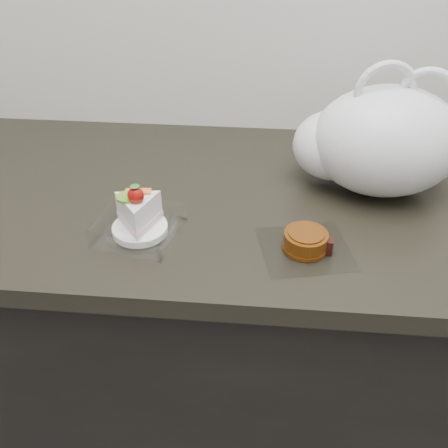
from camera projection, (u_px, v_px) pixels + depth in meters
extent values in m
cube|color=black|center=(273.00, 348.00, 1.29)|extent=(2.00, 0.60, 0.86)
cube|color=black|center=(285.00, 203.00, 1.02)|extent=(2.04, 0.64, 0.04)
cube|color=white|center=(141.00, 233.00, 0.90)|extent=(0.16, 0.16, 0.00)
cylinder|color=white|center=(140.00, 229.00, 0.90)|extent=(0.10, 0.10, 0.01)
ellipsoid|color=#AB180B|center=(136.00, 195.00, 0.85)|extent=(0.03, 0.02, 0.03)
cone|color=#2D7223|center=(135.00, 188.00, 0.84)|extent=(0.02, 0.02, 0.01)
cylinder|color=#74A42F|center=(126.00, 197.00, 0.86)|extent=(0.04, 0.04, 0.00)
cube|color=orange|center=(138.00, 192.00, 0.88)|extent=(0.05, 0.02, 0.00)
cube|color=white|center=(305.00, 249.00, 0.87)|extent=(0.18, 0.17, 0.00)
cylinder|color=#67340C|center=(306.00, 241.00, 0.86)|extent=(0.10, 0.10, 0.03)
cylinder|color=#67340C|center=(305.00, 247.00, 0.87)|extent=(0.10, 0.10, 0.01)
cylinder|color=#67340C|center=(307.00, 233.00, 0.85)|extent=(0.08, 0.08, 0.00)
cube|color=black|center=(327.00, 246.00, 0.85)|extent=(0.02, 0.02, 0.03)
ellipsoid|color=white|center=(386.00, 141.00, 0.97)|extent=(0.30, 0.23, 0.22)
ellipsoid|color=white|center=(335.00, 145.00, 1.01)|extent=(0.17, 0.15, 0.14)
torus|color=white|center=(385.00, 92.00, 0.91)|extent=(0.12, 0.03, 0.12)
torus|color=white|center=(427.00, 96.00, 0.91)|extent=(0.11, 0.04, 0.11)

